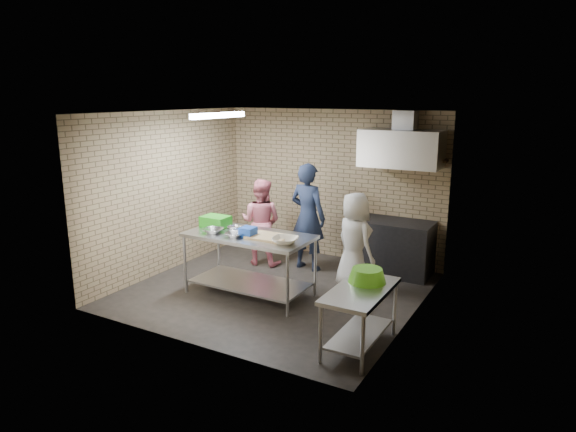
# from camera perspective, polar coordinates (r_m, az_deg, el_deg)

# --- Properties ---
(floor) EXTENTS (4.20, 4.20, 0.00)m
(floor) POSITION_cam_1_polar(r_m,az_deg,el_deg) (7.95, -1.35, -8.29)
(floor) COLOR black
(floor) RESTS_ON ground
(ceiling) EXTENTS (4.20, 4.20, 0.00)m
(ceiling) POSITION_cam_1_polar(r_m,az_deg,el_deg) (7.39, -1.46, 11.54)
(ceiling) COLOR black
(ceiling) RESTS_ON ground
(back_wall) EXTENTS (4.20, 0.06, 2.70)m
(back_wall) POSITION_cam_1_polar(r_m,az_deg,el_deg) (9.30, 4.90, 3.53)
(back_wall) COLOR #99845F
(back_wall) RESTS_ON ground
(front_wall) EXTENTS (4.20, 0.06, 2.70)m
(front_wall) POSITION_cam_1_polar(r_m,az_deg,el_deg) (5.98, -11.24, -2.33)
(front_wall) COLOR #99845F
(front_wall) RESTS_ON ground
(left_wall) EXTENTS (0.06, 4.00, 2.70)m
(left_wall) POSITION_cam_1_polar(r_m,az_deg,el_deg) (8.80, -13.27, 2.64)
(left_wall) COLOR #99845F
(left_wall) RESTS_ON ground
(right_wall) EXTENTS (0.06, 4.00, 2.70)m
(right_wall) POSITION_cam_1_polar(r_m,az_deg,el_deg) (6.76, 14.10, -0.64)
(right_wall) COLOR #99845F
(right_wall) RESTS_ON ground
(prep_table) EXTENTS (1.88, 0.94, 0.94)m
(prep_table) POSITION_cam_1_polar(r_m,az_deg,el_deg) (7.67, -4.34, -5.44)
(prep_table) COLOR #ACB0B3
(prep_table) RESTS_ON floor
(side_counter) EXTENTS (0.60, 1.20, 0.75)m
(side_counter) POSITION_cam_1_polar(r_m,az_deg,el_deg) (6.17, 8.04, -11.34)
(side_counter) COLOR silver
(side_counter) RESTS_ON floor
(stove) EXTENTS (1.20, 0.70, 0.90)m
(stove) POSITION_cam_1_polar(r_m,az_deg,el_deg) (8.72, 11.93, -3.47)
(stove) COLOR black
(stove) RESTS_ON floor
(range_hood) EXTENTS (1.30, 0.60, 0.60)m
(range_hood) POSITION_cam_1_polar(r_m,az_deg,el_deg) (8.45, 12.58, 7.39)
(range_hood) COLOR silver
(range_hood) RESTS_ON back_wall
(hood_duct) EXTENTS (0.35, 0.30, 0.30)m
(hood_duct) POSITION_cam_1_polar(r_m,az_deg,el_deg) (8.56, 13.03, 10.47)
(hood_duct) COLOR #A5A8AD
(hood_duct) RESTS_ON back_wall
(wall_shelf) EXTENTS (0.80, 0.20, 0.04)m
(wall_shelf) POSITION_cam_1_polar(r_m,az_deg,el_deg) (8.57, 14.82, 6.14)
(wall_shelf) COLOR #3F2B19
(wall_shelf) RESTS_ON back_wall
(fluorescent_fixture) EXTENTS (0.10, 1.25, 0.08)m
(fluorescent_fixture) POSITION_cam_1_polar(r_m,az_deg,el_deg) (7.95, -7.79, 11.13)
(fluorescent_fixture) COLOR white
(fluorescent_fixture) RESTS_ON ceiling
(green_crate) EXTENTS (0.42, 0.31, 0.17)m
(green_crate) POSITION_cam_1_polar(r_m,az_deg,el_deg) (8.00, -8.12, -0.60)
(green_crate) COLOR #24991C
(green_crate) RESTS_ON prep_table
(blue_tub) EXTENTS (0.21, 0.21, 0.14)m
(blue_tub) POSITION_cam_1_polar(r_m,az_deg,el_deg) (7.40, -4.51, -1.78)
(blue_tub) COLOR #1846B7
(blue_tub) RESTS_ON prep_table
(cutting_board) EXTENTS (0.57, 0.44, 0.03)m
(cutting_board) POSITION_cam_1_polar(r_m,az_deg,el_deg) (7.32, -2.20, -2.34)
(cutting_board) COLOR tan
(cutting_board) RESTS_ON prep_table
(mixing_bowl_a) EXTENTS (0.34, 0.34, 0.07)m
(mixing_bowl_a) POSITION_cam_1_polar(r_m,az_deg,el_deg) (7.64, -8.36, -1.64)
(mixing_bowl_a) COLOR silver
(mixing_bowl_a) RESTS_ON prep_table
(mixing_bowl_b) EXTENTS (0.26, 0.26, 0.07)m
(mixing_bowl_b) POSITION_cam_1_polar(r_m,az_deg,el_deg) (7.72, -6.05, -1.42)
(mixing_bowl_b) COLOR silver
(mixing_bowl_b) RESTS_ON prep_table
(mixing_bowl_c) EXTENTS (0.32, 0.32, 0.07)m
(mixing_bowl_c) POSITION_cam_1_polar(r_m,az_deg,el_deg) (7.40, -5.99, -2.10)
(mixing_bowl_c) COLOR silver
(mixing_bowl_c) RESTS_ON prep_table
(ceramic_bowl) EXTENTS (0.42, 0.42, 0.09)m
(ceramic_bowl) POSITION_cam_1_polar(r_m,az_deg,el_deg) (7.04, -0.33, -2.75)
(ceramic_bowl) COLOR #C2B69B
(ceramic_bowl) RESTS_ON prep_table
(green_basin) EXTENTS (0.46, 0.46, 0.17)m
(green_basin) POSITION_cam_1_polar(r_m,az_deg,el_deg) (6.22, 8.86, -6.58)
(green_basin) COLOR #59C626
(green_basin) RESTS_ON side_counter
(bottle_red) EXTENTS (0.07, 0.07, 0.18)m
(bottle_red) POSITION_cam_1_polar(r_m,az_deg,el_deg) (8.62, 13.24, 7.00)
(bottle_red) COLOR #B22619
(bottle_red) RESTS_ON wall_shelf
(bottle_green) EXTENTS (0.06, 0.06, 0.15)m
(bottle_green) POSITION_cam_1_polar(r_m,az_deg,el_deg) (8.52, 15.83, 6.68)
(bottle_green) COLOR green
(bottle_green) RESTS_ON wall_shelf
(man_navy) EXTENTS (0.72, 0.53, 1.84)m
(man_navy) POSITION_cam_1_polar(r_m,az_deg,el_deg) (8.65, 2.23, -0.10)
(man_navy) COLOR black
(man_navy) RESTS_ON floor
(woman_pink) EXTENTS (0.82, 0.68, 1.53)m
(woman_pink) POSITION_cam_1_polar(r_m,az_deg,el_deg) (8.95, -3.04, -0.66)
(woman_pink) COLOR pink
(woman_pink) RESTS_ON floor
(woman_white) EXTENTS (0.89, 0.80, 1.52)m
(woman_white) POSITION_cam_1_polar(r_m,az_deg,el_deg) (7.82, 7.47, -2.89)
(woman_white) COLOR silver
(woman_white) RESTS_ON floor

